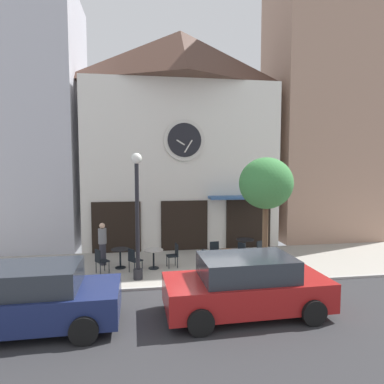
# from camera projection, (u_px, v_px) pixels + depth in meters

# --- Properties ---
(ground_plane) EXTENTS (27.48, 10.58, 0.13)m
(ground_plane) POSITION_uv_depth(u_px,v_px,m) (215.00, 293.00, 10.24)
(ground_plane) COLOR #9E998E
(clock_building) EXTENTS (9.24, 4.07, 10.41)m
(clock_building) POSITION_uv_depth(u_px,v_px,m) (181.00, 135.00, 16.28)
(clock_building) COLOR silver
(clock_building) RESTS_ON ground_plane
(neighbor_building_left) EXTENTS (6.68, 4.95, 12.23)m
(neighbor_building_left) POSITION_uv_depth(u_px,v_px,m) (10.00, 120.00, 16.10)
(neighbor_building_left) COLOR #B2B2BC
(neighbor_building_left) RESTS_ON ground_plane
(neighbor_building_right) EXTENTS (5.32, 4.07, 15.78)m
(neighbor_building_right) POSITION_uv_depth(u_px,v_px,m) (320.00, 92.00, 17.91)
(neighbor_building_right) COLOR #9E7A66
(neighbor_building_right) RESTS_ON ground_plane
(street_lamp) EXTENTS (0.36, 0.36, 4.34)m
(street_lamp) POSITION_uv_depth(u_px,v_px,m) (137.00, 216.00, 11.22)
(street_lamp) COLOR black
(street_lamp) RESTS_ON ground_plane
(street_tree) EXTENTS (1.89, 1.70, 4.20)m
(street_tree) POSITION_uv_depth(u_px,v_px,m) (266.00, 184.00, 11.44)
(street_tree) COLOR brown
(street_tree) RESTS_ON ground_plane
(cafe_table_rightmost) EXTENTS (0.68, 0.68, 0.74)m
(cafe_table_rightmost) POSITION_uv_depth(u_px,v_px,m) (120.00, 255.00, 12.59)
(cafe_table_rightmost) COLOR black
(cafe_table_rightmost) RESTS_ON ground_plane
(cafe_table_near_door) EXTENTS (0.74, 0.74, 0.73)m
(cafe_table_near_door) POSITION_uv_depth(u_px,v_px,m) (154.00, 255.00, 12.54)
(cafe_table_near_door) COLOR black
(cafe_table_near_door) RESTS_ON ground_plane
(cafe_table_leftmost) EXTENTS (0.70, 0.70, 0.76)m
(cafe_table_leftmost) POSITION_uv_depth(u_px,v_px,m) (227.00, 257.00, 12.26)
(cafe_table_leftmost) COLOR black
(cafe_table_leftmost) RESTS_ON ground_plane
(cafe_table_near_curb) EXTENTS (0.74, 0.74, 0.77)m
(cafe_table_near_curb) POSITION_uv_depth(u_px,v_px,m) (245.00, 244.00, 14.09)
(cafe_table_near_curb) COLOR black
(cafe_table_near_curb) RESTS_ON ground_plane
(cafe_chair_right_end) EXTENTS (0.54, 0.54, 0.90)m
(cafe_chair_right_end) POSITION_uv_depth(u_px,v_px,m) (258.00, 249.00, 13.35)
(cafe_chair_right_end) COLOR black
(cafe_chair_right_end) RESTS_ON ground_plane
(cafe_chair_by_entrance) EXTENTS (0.55, 0.55, 0.90)m
(cafe_chair_by_entrance) POSITION_uv_depth(u_px,v_px,m) (240.00, 252.00, 12.89)
(cafe_chair_by_entrance) COLOR black
(cafe_chair_by_entrance) RESTS_ON ground_plane
(cafe_chair_near_lamp) EXTENTS (0.56, 0.56, 0.90)m
(cafe_chair_near_lamp) POSITION_uv_depth(u_px,v_px,m) (134.00, 259.00, 12.03)
(cafe_chair_near_lamp) COLOR black
(cafe_chair_near_lamp) RESTS_ON ground_plane
(cafe_chair_corner) EXTENTS (0.55, 0.55, 0.90)m
(cafe_chair_corner) POSITION_uv_depth(u_px,v_px,m) (208.00, 260.00, 11.89)
(cafe_chair_corner) COLOR black
(cafe_chair_corner) RESTS_ON ground_plane
(cafe_chair_facing_street) EXTENTS (0.55, 0.55, 0.90)m
(cafe_chair_facing_street) POSITION_uv_depth(u_px,v_px,m) (100.00, 259.00, 11.93)
(cafe_chair_facing_street) COLOR black
(cafe_chair_facing_street) RESTS_ON ground_plane
(cafe_chair_mid_row) EXTENTS (0.46, 0.46, 0.90)m
(cafe_chair_mid_row) POSITION_uv_depth(u_px,v_px,m) (215.00, 251.00, 13.04)
(cafe_chair_mid_row) COLOR black
(cafe_chair_mid_row) RESTS_ON ground_plane
(cafe_chair_outer) EXTENTS (0.57, 0.57, 0.90)m
(cafe_chair_outer) POSITION_uv_depth(u_px,v_px,m) (247.00, 261.00, 11.71)
(cafe_chair_outer) COLOR black
(cafe_chair_outer) RESTS_ON ground_plane
(cafe_chair_curbside) EXTENTS (0.46, 0.46, 0.90)m
(cafe_chair_curbside) POSITION_uv_depth(u_px,v_px,m) (174.00, 254.00, 12.72)
(cafe_chair_curbside) COLOR black
(cafe_chair_curbside) RESTS_ON ground_plane
(pedestrian_grey) EXTENTS (0.45, 0.45, 1.67)m
(pedestrian_grey) POSITION_uv_depth(u_px,v_px,m) (102.00, 243.00, 12.98)
(pedestrian_grey) COLOR #2D2D38
(pedestrian_grey) RESTS_ON ground_plane
(parked_car_navy) EXTENTS (4.33, 2.09, 1.55)m
(parked_car_navy) POSITION_uv_depth(u_px,v_px,m) (27.00, 299.00, 7.84)
(parked_car_navy) COLOR navy
(parked_car_navy) RESTS_ON ground_plane
(parked_car_red) EXTENTS (4.35, 2.12, 1.55)m
(parked_car_red) POSITION_uv_depth(u_px,v_px,m) (246.00, 286.00, 8.70)
(parked_car_red) COLOR maroon
(parked_car_red) RESTS_ON ground_plane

